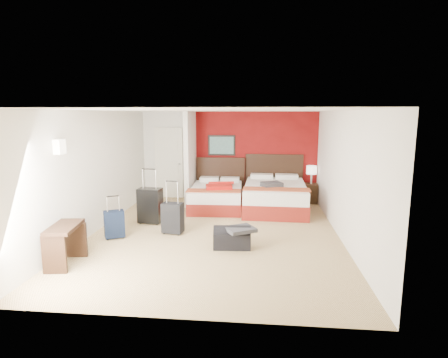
# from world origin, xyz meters

# --- Properties ---
(ground) EXTENTS (6.50, 6.50, 0.00)m
(ground) POSITION_xyz_m (0.00, 0.00, 0.00)
(ground) COLOR tan
(ground) RESTS_ON ground
(room_walls) EXTENTS (5.02, 6.52, 2.50)m
(room_walls) POSITION_xyz_m (-1.40, 1.42, 1.26)
(room_walls) COLOR white
(room_walls) RESTS_ON ground
(red_accent_panel) EXTENTS (3.50, 0.04, 2.50)m
(red_accent_panel) POSITION_xyz_m (0.75, 3.23, 1.25)
(red_accent_panel) COLOR maroon
(red_accent_panel) RESTS_ON ground
(partition_wall) EXTENTS (0.12, 1.20, 2.50)m
(partition_wall) POSITION_xyz_m (-1.00, 2.61, 1.25)
(partition_wall) COLOR silver
(partition_wall) RESTS_ON ground
(entry_door) EXTENTS (0.82, 0.06, 2.05)m
(entry_door) POSITION_xyz_m (-1.75, 3.20, 1.02)
(entry_door) COLOR silver
(entry_door) RESTS_ON ground
(bed_left) EXTENTS (1.39, 1.93, 0.56)m
(bed_left) POSITION_xyz_m (-0.22, 2.10, 0.28)
(bed_left) COLOR silver
(bed_left) RESTS_ON ground
(bed_right) EXTENTS (1.60, 2.25, 0.66)m
(bed_right) POSITION_xyz_m (1.29, 2.04, 0.33)
(bed_right) COLOR silver
(bed_right) RESTS_ON ground
(red_suitcase_open) EXTENTS (0.80, 0.99, 0.11)m
(red_suitcase_open) POSITION_xyz_m (-0.12, 2.00, 0.62)
(red_suitcase_open) COLOR #AF140F
(red_suitcase_open) RESTS_ON bed_left
(jacket_bundle) EXTENTS (0.57, 0.53, 0.11)m
(jacket_bundle) POSITION_xyz_m (1.19, 1.74, 0.72)
(jacket_bundle) COLOR #3B3C40
(jacket_bundle) RESTS_ON bed_right
(nightstand) EXTENTS (0.42, 0.42, 0.53)m
(nightstand) POSITION_xyz_m (2.31, 2.91, 0.26)
(nightstand) COLOR #331F11
(nightstand) RESTS_ON ground
(table_lamp) EXTENTS (0.37, 0.37, 0.50)m
(table_lamp) POSITION_xyz_m (2.31, 2.91, 0.78)
(table_lamp) COLOR white
(table_lamp) RESTS_ON nightstand
(suitcase_black) EXTENTS (0.54, 0.37, 0.77)m
(suitcase_black) POSITION_xyz_m (-1.54, 0.57, 0.38)
(suitcase_black) COLOR black
(suitcase_black) RESTS_ON ground
(suitcase_charcoal) EXTENTS (0.45, 0.32, 0.61)m
(suitcase_charcoal) POSITION_xyz_m (-0.86, -0.10, 0.31)
(suitcase_charcoal) COLOR black
(suitcase_charcoal) RESTS_ON ground
(suitcase_navy) EXTENTS (0.44, 0.38, 0.53)m
(suitcase_navy) POSITION_xyz_m (-1.94, -0.50, 0.26)
(suitcase_navy) COLOR black
(suitcase_navy) RESTS_ON ground
(duffel_bag) EXTENTS (0.70, 0.40, 0.34)m
(duffel_bag) POSITION_xyz_m (0.41, -0.80, 0.17)
(duffel_bag) COLOR black
(duffel_bag) RESTS_ON ground
(jacket_draped) EXTENTS (0.64, 0.62, 0.07)m
(jacket_draped) POSITION_xyz_m (0.56, -0.85, 0.38)
(jacket_draped) COLOR #35353A
(jacket_draped) RESTS_ON duffel_bag
(desk) EXTENTS (0.51, 0.85, 0.67)m
(desk) POSITION_xyz_m (-2.21, -1.84, 0.33)
(desk) COLOR black
(desk) RESTS_ON ground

